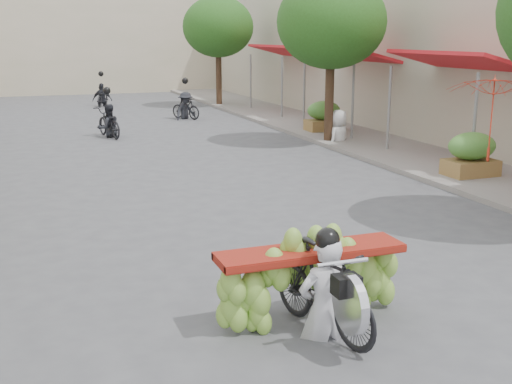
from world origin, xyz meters
name	(u,v)px	position (x,y,z in m)	size (l,w,h in m)	color
sidewalk_right	(357,135)	(7.00, 15.00, 0.06)	(4.00, 60.00, 0.12)	gray
shophouse_row_right	(502,47)	(11.99, 14.00, 3.00)	(9.77, 40.00, 6.00)	#AEA590
far_building	(79,34)	(0.00, 38.00, 3.50)	(20.00, 6.00, 7.00)	#C0B297
street_tree_mid	(331,22)	(5.40, 14.00, 3.78)	(3.40, 3.40, 5.25)	#3A2719
street_tree_far	(218,27)	(5.40, 26.00, 3.78)	(3.40, 3.40, 5.25)	#3A2719
produce_crate_mid	(472,151)	(6.20, 8.00, 0.71)	(1.20, 0.88, 1.16)	olive
produce_crate_far	(324,114)	(6.20, 16.00, 0.71)	(1.20, 0.88, 1.16)	olive
banana_motorbike	(319,271)	(-0.72, 1.96, 0.72)	(2.30, 1.93, 2.20)	black
market_umbrella	(497,75)	(5.95, 7.06, 2.56)	(2.48, 2.48, 1.93)	red
pedestrian	(340,110)	(5.73, 13.90, 1.09)	(1.11, 0.99, 1.94)	silver
bg_motorbike_a	(108,116)	(-1.04, 17.82, 0.73)	(1.03, 1.86, 1.95)	black
bg_motorbike_b	(185,98)	(2.64, 21.70, 0.87)	(1.20, 1.55, 1.95)	black
bg_motorbike_c	(102,90)	(0.00, 27.97, 0.80)	(1.14, 1.69, 1.95)	black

